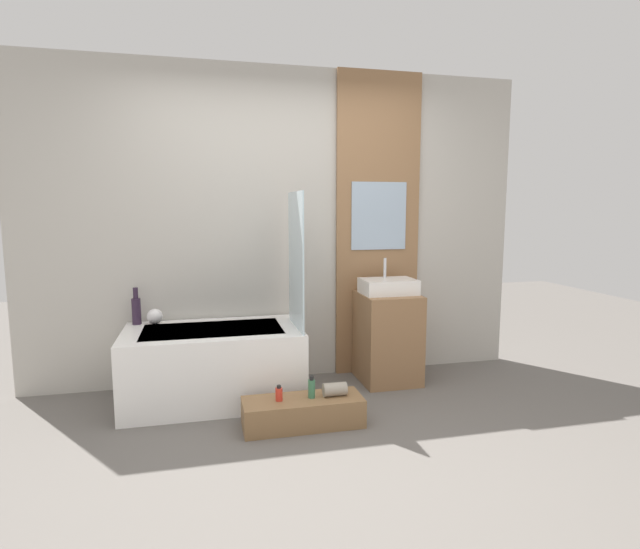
{
  "coord_description": "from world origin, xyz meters",
  "views": [
    {
      "loc": [
        -0.67,
        -2.59,
        1.45
      ],
      "look_at": [
        0.12,
        0.69,
        1.0
      ],
      "focal_mm": 28.0,
      "sensor_mm": 36.0,
      "label": 1
    }
  ],
  "objects_px": {
    "wooden_step_bench": "(303,412)",
    "vase_tall_dark": "(136,309)",
    "bathtub": "(214,364)",
    "vase_round_light": "(155,316)",
    "bottle_soap_primary": "(279,394)",
    "sink": "(388,286)",
    "bottle_soap_secondary": "(312,388)"
  },
  "relations": [
    {
      "from": "wooden_step_bench",
      "to": "vase_round_light",
      "type": "relative_size",
      "value": 6.67
    },
    {
      "from": "vase_tall_dark",
      "to": "vase_round_light",
      "type": "bearing_deg",
      "value": -10.75
    },
    {
      "from": "wooden_step_bench",
      "to": "bottle_soap_secondary",
      "type": "height_order",
      "value": "bottle_soap_secondary"
    },
    {
      "from": "bottle_soap_primary",
      "to": "bottle_soap_secondary",
      "type": "relative_size",
      "value": 0.7
    },
    {
      "from": "vase_round_light",
      "to": "bottle_soap_primary",
      "type": "relative_size",
      "value": 1.15
    },
    {
      "from": "sink",
      "to": "vase_tall_dark",
      "type": "bearing_deg",
      "value": 174.67
    },
    {
      "from": "bottle_soap_secondary",
      "to": "bottle_soap_primary",
      "type": "bearing_deg",
      "value": -180.0
    },
    {
      "from": "vase_tall_dark",
      "to": "bottle_soap_primary",
      "type": "xyz_separation_m",
      "value": [
        0.98,
        -0.9,
        -0.44
      ]
    },
    {
      "from": "vase_tall_dark",
      "to": "sink",
      "type": "bearing_deg",
      "value": -5.33
    },
    {
      "from": "vase_round_light",
      "to": "sink",
      "type": "bearing_deg",
      "value": -4.93
    },
    {
      "from": "wooden_step_bench",
      "to": "vase_tall_dark",
      "type": "bearing_deg",
      "value": 141.62
    },
    {
      "from": "sink",
      "to": "bottle_soap_primary",
      "type": "distance_m",
      "value": 1.38
    },
    {
      "from": "bottle_soap_primary",
      "to": "vase_round_light",
      "type": "bearing_deg",
      "value": 133.82
    },
    {
      "from": "bathtub",
      "to": "vase_round_light",
      "type": "height_order",
      "value": "vase_round_light"
    },
    {
      "from": "wooden_step_bench",
      "to": "vase_tall_dark",
      "type": "height_order",
      "value": "vase_tall_dark"
    },
    {
      "from": "bottle_soap_secondary",
      "to": "vase_round_light",
      "type": "bearing_deg",
      "value": 140.48
    },
    {
      "from": "wooden_step_bench",
      "to": "vase_tall_dark",
      "type": "relative_size",
      "value": 2.78
    },
    {
      "from": "bottle_soap_secondary",
      "to": "vase_tall_dark",
      "type": "bearing_deg",
      "value": 143.05
    },
    {
      "from": "bathtub",
      "to": "wooden_step_bench",
      "type": "relative_size",
      "value": 1.63
    },
    {
      "from": "vase_round_light",
      "to": "bathtub",
      "type": "bearing_deg",
      "value": -31.67
    },
    {
      "from": "bathtub",
      "to": "vase_tall_dark",
      "type": "height_order",
      "value": "vase_tall_dark"
    },
    {
      "from": "sink",
      "to": "bottle_soap_secondary",
      "type": "height_order",
      "value": "sink"
    },
    {
      "from": "bathtub",
      "to": "vase_round_light",
      "type": "xyz_separation_m",
      "value": [
        -0.43,
        0.27,
        0.34
      ]
    },
    {
      "from": "vase_round_light",
      "to": "bottle_soap_primary",
      "type": "height_order",
      "value": "vase_round_light"
    },
    {
      "from": "vase_round_light",
      "to": "wooden_step_bench",
      "type": "bearing_deg",
      "value": -41.17
    },
    {
      "from": "sink",
      "to": "vase_round_light",
      "type": "bearing_deg",
      "value": 175.07
    },
    {
      "from": "wooden_step_bench",
      "to": "vase_round_light",
      "type": "bearing_deg",
      "value": 138.83
    },
    {
      "from": "bathtub",
      "to": "bottle_soap_primary",
      "type": "distance_m",
      "value": 0.73
    },
    {
      "from": "vase_tall_dark",
      "to": "vase_round_light",
      "type": "relative_size",
      "value": 2.4
    },
    {
      "from": "sink",
      "to": "bottle_soap_primary",
      "type": "relative_size",
      "value": 4.22
    },
    {
      "from": "vase_tall_dark",
      "to": "bathtub",
      "type": "bearing_deg",
      "value": -27.23
    },
    {
      "from": "bathtub",
      "to": "bottle_soap_primary",
      "type": "xyz_separation_m",
      "value": [
        0.41,
        -0.61,
        -0.04
      ]
    }
  ]
}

